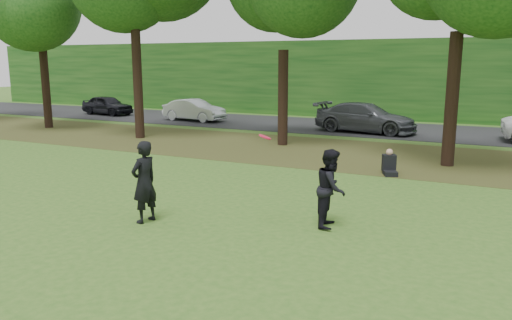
{
  "coord_description": "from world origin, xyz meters",
  "views": [
    {
      "loc": [
        5.45,
        -6.22,
        3.62
      ],
      "look_at": [
        0.33,
        4.34,
        1.3
      ],
      "focal_mm": 35.0,
      "sensor_mm": 36.0,
      "label": 1
    }
  ],
  "objects_px": {
    "player_left": "(144,182)",
    "seated_person": "(389,165)",
    "player_right": "(331,188)",
    "frisbee": "(265,137)"
  },
  "relations": [
    {
      "from": "player_right",
      "to": "player_left",
      "type": "bearing_deg",
      "value": 103.85
    },
    {
      "from": "player_left",
      "to": "seated_person",
      "type": "distance_m",
      "value": 8.49
    },
    {
      "from": "seated_person",
      "to": "player_left",
      "type": "bearing_deg",
      "value": -140.62
    },
    {
      "from": "player_left",
      "to": "seated_person",
      "type": "height_order",
      "value": "player_left"
    },
    {
      "from": "player_left",
      "to": "player_right",
      "type": "xyz_separation_m",
      "value": [
        3.91,
        1.56,
        -0.07
      ]
    },
    {
      "from": "player_left",
      "to": "frisbee",
      "type": "distance_m",
      "value": 2.99
    },
    {
      "from": "player_left",
      "to": "player_right",
      "type": "relative_size",
      "value": 1.08
    },
    {
      "from": "frisbee",
      "to": "seated_person",
      "type": "distance_m",
      "value": 7.1
    },
    {
      "from": "frisbee",
      "to": "player_right",
      "type": "bearing_deg",
      "value": 35.47
    },
    {
      "from": "player_right",
      "to": "frisbee",
      "type": "xyz_separation_m",
      "value": [
        -1.22,
        -0.87,
        1.18
      ]
    }
  ]
}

